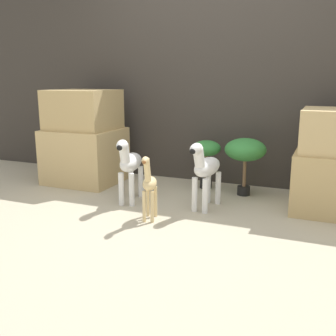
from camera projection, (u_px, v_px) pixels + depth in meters
The scene contains 8 objects.
ground_plane at pixel (162, 223), 3.20m from camera, with size 14.00×14.00×0.00m, color #B2A88E.
wall_back at pixel (215, 83), 4.27m from camera, with size 6.40×0.08×2.20m.
rock_pillar_left at pixel (84, 139), 4.38m from camera, with size 0.77×0.69×1.03m.
zebra_right at pixel (205, 169), 3.48m from camera, with size 0.22×0.55×0.63m.
zebra_left at pixel (130, 164), 3.67m from camera, with size 0.24×0.55×0.63m.
giraffe_figurine at pixel (149, 184), 3.20m from camera, with size 0.16×0.32×0.56m.
potted_palm_front at pixel (207, 152), 4.14m from camera, with size 0.30×0.30×0.52m.
potted_palm_back at pixel (245, 151), 3.88m from camera, with size 0.41×0.41×0.58m.
Camera 1 is at (1.21, -2.77, 1.16)m, focal length 42.00 mm.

